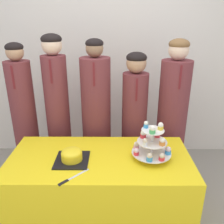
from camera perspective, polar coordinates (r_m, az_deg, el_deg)
wall_back at (r=3.12m, az=-1.72°, el=13.40°), size 9.00×0.06×2.70m
table at (r=2.20m, az=-2.79°, el=-18.87°), size 1.50×0.71×0.73m
round_cake at (r=1.94m, az=-9.66°, el=-10.24°), size 0.27×0.27×0.10m
cake_knife at (r=1.76m, az=-10.29°, el=-15.70°), size 0.20×0.20×0.01m
cupcake_stand at (r=1.93m, az=9.60°, el=-7.42°), size 0.32×0.32×0.31m
student_0 at (r=2.67m, az=-20.17°, el=-2.41°), size 0.25×0.26×1.59m
student_1 at (r=2.54m, az=-12.80°, el=-1.27°), size 0.24×0.25×1.67m
student_2 at (r=2.50m, az=-3.76°, el=-2.60°), size 0.30×0.30×1.62m
student_3 at (r=2.52m, az=5.32°, el=-3.25°), size 0.26×0.26×1.50m
student_4 at (r=2.57m, az=14.10°, el=-2.44°), size 0.30×0.31×1.62m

